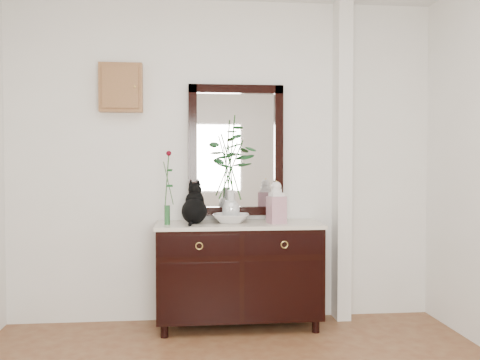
{
  "coord_description": "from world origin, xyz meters",
  "views": [
    {
      "loc": [
        -0.32,
        -2.54,
        1.35
      ],
      "look_at": [
        0.1,
        1.63,
        1.2
      ],
      "focal_mm": 40.0,
      "sensor_mm": 36.0,
      "label": 1
    }
  ],
  "objects": [
    {
      "name": "wall_back",
      "position": [
        0.0,
        1.98,
        1.35
      ],
      "size": [
        3.6,
        0.04,
        2.7
      ],
      "primitive_type": "cube",
      "color": "white",
      "rests_on": "ground"
    },
    {
      "name": "lotus_bowl",
      "position": [
        0.04,
        1.75,
        0.89
      ],
      "size": [
        0.35,
        0.35,
        0.07
      ],
      "primitive_type": "imported",
      "rotation": [
        0.0,
        0.0,
        -0.2
      ],
      "color": "silver",
      "rests_on": "sideboard"
    },
    {
      "name": "pilaster",
      "position": [
        1.0,
        1.9,
        1.35
      ],
      "size": [
        0.12,
        0.2,
        2.7
      ],
      "primitive_type": "cube",
      "color": "white",
      "rests_on": "ground"
    },
    {
      "name": "cat",
      "position": [
        -0.26,
        1.74,
        1.02
      ],
      "size": [
        0.26,
        0.31,
        0.33
      ],
      "primitive_type": null,
      "rotation": [
        0.0,
        0.0,
        -0.1
      ],
      "color": "black",
      "rests_on": "sideboard"
    },
    {
      "name": "bud_vase_rose",
      "position": [
        -0.47,
        1.67,
        1.14
      ],
      "size": [
        0.08,
        0.08,
        0.59
      ],
      "primitive_type": null,
      "rotation": [
        0.0,
        0.0,
        -0.06
      ],
      "color": "#265B2E",
      "rests_on": "sideboard"
    },
    {
      "name": "ginger_jar",
      "position": [
        0.4,
        1.68,
        1.02
      ],
      "size": [
        0.15,
        0.15,
        0.35
      ],
      "primitive_type": null,
      "rotation": [
        0.0,
        0.0,
        0.24
      ],
      "color": "silver",
      "rests_on": "sideboard"
    },
    {
      "name": "vase_branches",
      "position": [
        0.04,
        1.75,
        1.3
      ],
      "size": [
        0.49,
        0.49,
        0.86
      ],
      "primitive_type": null,
      "rotation": [
        0.0,
        0.0,
        -0.23
      ],
      "color": "silver",
      "rests_on": "lotus_bowl"
    },
    {
      "name": "wall_mirror",
      "position": [
        0.1,
        1.97,
        1.44
      ],
      "size": [
        0.8,
        0.06,
        1.1
      ],
      "color": "black",
      "rests_on": "wall_back"
    },
    {
      "name": "key_cabinet",
      "position": [
        -0.85,
        1.94,
        1.95
      ],
      "size": [
        0.35,
        0.1,
        0.4
      ],
      "primitive_type": "cube",
      "color": "brown",
      "rests_on": "wall_back"
    },
    {
      "name": "sideboard",
      "position": [
        0.1,
        1.73,
        0.47
      ],
      "size": [
        1.33,
        0.52,
        0.82
      ],
      "color": "black",
      "rests_on": "ground"
    }
  ]
}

